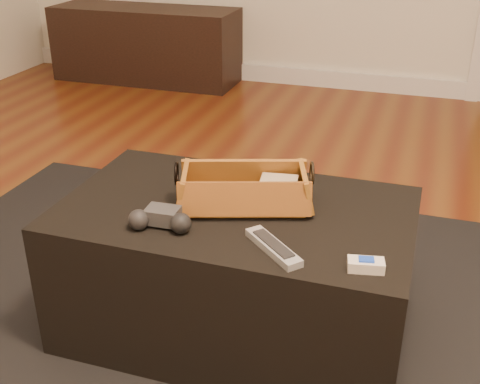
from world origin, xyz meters
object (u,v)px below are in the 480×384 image
(game_controller, at_px, (161,219))
(cream_gadget, at_px, (366,265))
(wicker_basket, at_px, (244,191))
(tv_remote, at_px, (237,200))
(silver_remote, at_px, (273,247))
(ottoman, at_px, (236,269))
(media_cabinet, at_px, (146,45))

(game_controller, height_order, cream_gadget, game_controller)
(wicker_basket, bearing_deg, tv_remote, -124.88)
(game_controller, distance_m, silver_remote, 0.31)
(ottoman, xyz_separation_m, silver_remote, (0.16, -0.19, 0.22))
(media_cabinet, height_order, game_controller, media_cabinet)
(ottoman, xyz_separation_m, wicker_basket, (0.02, 0.02, 0.25))
(wicker_basket, relative_size, cream_gadget, 4.55)
(tv_remote, height_order, cream_gadget, tv_remote)
(media_cabinet, bearing_deg, wicker_basket, -58.33)
(media_cabinet, xyz_separation_m, silver_remote, (1.71, -2.75, 0.18))
(media_cabinet, distance_m, tv_remote, 3.00)
(media_cabinet, bearing_deg, cream_gadget, -54.97)
(media_cabinet, relative_size, tv_remote, 6.68)
(game_controller, xyz_separation_m, silver_remote, (0.31, -0.02, -0.02))
(silver_remote, relative_size, cream_gadget, 1.93)
(tv_remote, relative_size, cream_gadget, 2.17)
(media_cabinet, bearing_deg, ottoman, -58.84)
(media_cabinet, relative_size, wicker_basket, 3.19)
(tv_remote, height_order, silver_remote, tv_remote)
(wicker_basket, bearing_deg, game_controller, -130.64)
(silver_remote, bearing_deg, wicker_basket, 124.03)
(media_cabinet, bearing_deg, silver_remote, -58.14)
(tv_remote, bearing_deg, wicker_basket, 30.87)
(ottoman, relative_size, silver_remote, 5.59)
(silver_remote, bearing_deg, tv_remote, 129.14)
(cream_gadget, bearing_deg, ottoman, 151.90)
(wicker_basket, height_order, cream_gadget, wicker_basket)
(cream_gadget, bearing_deg, wicker_basket, 148.51)
(game_controller, bearing_deg, ottoman, 50.03)
(ottoman, distance_m, game_controller, 0.33)
(tv_remote, relative_size, silver_remote, 1.12)
(game_controller, xyz_separation_m, cream_gadget, (0.54, -0.03, -0.01))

